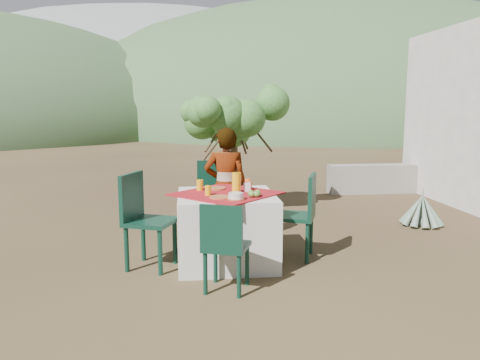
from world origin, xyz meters
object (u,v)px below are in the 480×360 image
(chair_near, at_px, (224,243))
(person, at_px, (226,187))
(chair_left, at_px, (143,216))
(agave, at_px, (422,211))
(chair_far, at_px, (215,194))
(table, at_px, (227,228))
(chair_right, at_px, (301,212))
(shrub_tree, at_px, (237,125))
(juice_pitcher, at_px, (236,183))

(chair_near, xyz_separation_m, person, (0.13, 1.50, 0.25))
(chair_left, bearing_deg, person, -30.88)
(chair_left, height_order, agave, chair_left)
(chair_far, xyz_separation_m, chair_left, (-0.81, -1.16, 0.01))
(table, distance_m, chair_left, 0.89)
(chair_right, bearing_deg, shrub_tree, -147.76)
(chair_left, height_order, chair_right, chair_left)
(table, distance_m, chair_right, 0.85)
(chair_left, distance_m, shrub_tree, 2.88)
(chair_far, relative_size, chair_left, 0.98)
(shrub_tree, relative_size, agave, 2.75)
(chair_far, distance_m, juice_pitcher, 1.14)
(chair_far, bearing_deg, juice_pitcher, -80.45)
(chair_right, distance_m, agave, 2.39)
(chair_left, bearing_deg, chair_far, -13.45)
(chair_right, bearing_deg, chair_far, -118.39)
(table, relative_size, chair_near, 1.57)
(person, bearing_deg, chair_far, -70.26)
(chair_left, bearing_deg, agave, -49.16)
(chair_right, bearing_deg, agave, 141.56)
(shrub_tree, bearing_deg, table, -98.65)
(chair_right, height_order, juice_pitcher, juice_pitcher)
(chair_far, height_order, chair_near, chair_far)
(table, distance_m, person, 0.74)
(chair_right, distance_m, person, 1.00)
(shrub_tree, relative_size, juice_pitcher, 8.17)
(shrub_tree, height_order, agave, shrub_tree)
(juice_pitcher, bearing_deg, chair_left, -175.27)
(chair_right, distance_m, shrub_tree, 2.54)
(chair_right, height_order, agave, chair_right)
(person, relative_size, agave, 2.25)
(table, height_order, juice_pitcher, juice_pitcher)
(chair_far, relative_size, agave, 1.53)
(shrub_tree, bearing_deg, chair_near, -97.93)
(agave, bearing_deg, person, -167.81)
(chair_near, bearing_deg, person, -74.74)
(shrub_tree, xyz_separation_m, agave, (2.51, -1.14, -1.17))
(chair_left, distance_m, chair_right, 1.71)
(chair_left, xyz_separation_m, shrub_tree, (1.24, 2.46, 0.83))
(agave, height_order, juice_pitcher, juice_pitcher)
(table, distance_m, agave, 3.14)
(chair_right, height_order, shrub_tree, shrub_tree)
(chair_far, distance_m, shrub_tree, 1.61)
(table, bearing_deg, shrub_tree, 81.35)
(chair_far, bearing_deg, agave, 3.48)
(chair_left, relative_size, juice_pitcher, 4.64)
(chair_left, bearing_deg, chair_right, -64.63)
(chair_far, xyz_separation_m, chair_near, (-0.02, -1.95, -0.08))
(person, relative_size, shrub_tree, 0.82)
(person, distance_m, shrub_tree, 1.90)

